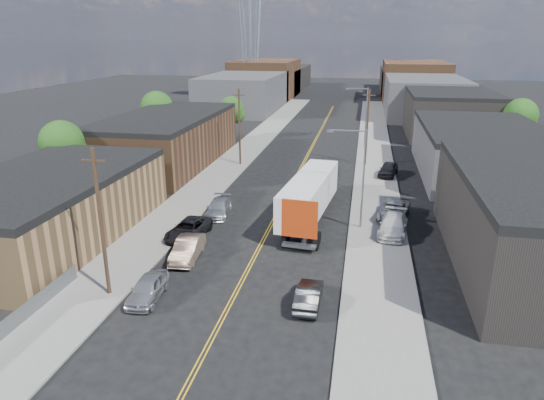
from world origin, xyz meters
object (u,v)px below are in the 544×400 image
at_px(car_right_lot_a, 394,210).
at_px(car_ahead_truck, 320,170).
at_px(car_left_a, 148,288).
at_px(car_right_oncoming, 309,295).
at_px(car_left_b, 187,249).
at_px(semi_truck, 311,191).
at_px(car_left_d, 218,208).
at_px(car_right_lot_b, 393,225).
at_px(car_left_c, 188,229).
at_px(car_right_lot_c, 388,169).

height_order(car_right_lot_a, car_ahead_truck, car_right_lot_a).
xyz_separation_m(car_right_lot_a, car_ahead_truck, (-8.21, 14.00, -0.26)).
bearing_deg(car_right_lot_a, car_left_a, -120.07).
bearing_deg(car_right_oncoming, car_left_b, -26.39).
xyz_separation_m(semi_truck, car_left_d, (-8.78, -1.25, -1.77)).
xyz_separation_m(car_left_a, car_right_lot_b, (16.19, 14.00, 0.19)).
distance_m(car_left_c, car_left_d, 5.84).
bearing_deg(car_right_lot_c, car_right_lot_a, -77.72).
bearing_deg(car_left_c, car_ahead_truck, 73.82).
distance_m(car_left_d, car_ahead_truck, 18.01).
xyz_separation_m(car_left_b, car_right_oncoming, (10.01, -5.09, -0.10)).
relative_size(car_right_oncoming, car_right_lot_c, 0.91).
relative_size(car_right_lot_a, car_right_lot_b, 0.98).
bearing_deg(car_left_a, car_left_b, 83.29).
height_order(semi_truck, car_left_c, semi_truck).
distance_m(car_right_lot_c, car_ahead_truck, 8.25).
xyz_separation_m(car_left_c, car_right_lot_a, (17.40, 7.76, 0.15)).
bearing_deg(car_right_lot_b, car_left_a, -131.53).
distance_m(semi_truck, car_left_c, 12.10).
xyz_separation_m(semi_truck, car_right_lot_a, (7.70, 0.75, -1.61)).
relative_size(semi_truck, car_left_a, 3.83).
bearing_deg(car_left_a, car_right_oncoming, 3.51).
xyz_separation_m(car_left_b, car_left_d, (-0.46, 9.74, -0.08)).
distance_m(car_left_c, car_right_lot_a, 19.05).
distance_m(car_left_d, car_right_lot_b, 16.37).
bearing_deg(car_left_a, semi_truck, 60.25).
relative_size(car_left_d, car_right_lot_b, 0.92).
bearing_deg(car_right_lot_a, car_left_b, -131.44).
bearing_deg(car_left_b, car_left_a, -98.21).
relative_size(car_right_lot_b, car_right_lot_c, 1.17).
xyz_separation_m(car_left_d, car_right_lot_b, (16.24, -2.00, 0.22)).
bearing_deg(semi_truck, car_left_d, -165.89).
bearing_deg(car_ahead_truck, car_left_d, -121.82).
relative_size(car_left_b, car_ahead_truck, 1.07).
distance_m(car_left_a, car_right_lot_c, 36.64).
distance_m(car_left_c, car_right_lot_c, 28.45).
xyz_separation_m(car_left_b, car_left_c, (-1.39, 3.97, -0.07)).
relative_size(car_left_a, car_left_d, 0.88).
bearing_deg(car_right_oncoming, car_right_lot_c, -100.19).
bearing_deg(car_left_a, car_right_lot_c, 60.46).
distance_m(car_left_b, car_right_lot_c, 30.95).
relative_size(car_left_a, car_right_oncoming, 1.03).
distance_m(semi_truck, car_left_d, 9.04).
xyz_separation_m(car_right_oncoming, car_ahead_truck, (-2.21, 30.83, -0.07)).
bearing_deg(car_left_b, car_left_d, 88.31).
relative_size(car_left_d, car_ahead_truck, 1.10).
distance_m(car_right_lot_b, car_right_lot_c, 18.75).
xyz_separation_m(car_left_b, car_right_lot_a, (16.01, 11.74, 0.09)).
distance_m(semi_truck, car_right_lot_c, 17.38).
bearing_deg(car_left_c, car_right_lot_c, 59.01).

